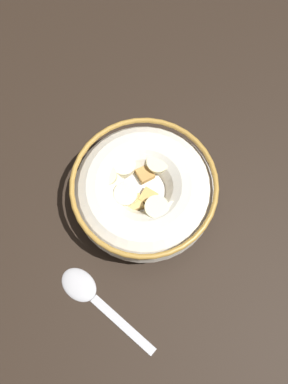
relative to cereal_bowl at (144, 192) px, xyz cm
name	(u,v)px	position (x,y,z in cm)	size (l,w,h in cm)	color
ground_plane	(144,202)	(0.00, -0.01, -4.15)	(126.67, 126.67, 2.00)	black
cereal_bowl	(144,192)	(0.00, 0.00, 0.00)	(16.70, 16.70, 5.85)	silver
spoon	(88,293)	(-11.64, 5.76, -2.80)	(9.92, 12.18, 0.80)	#B7B7BC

